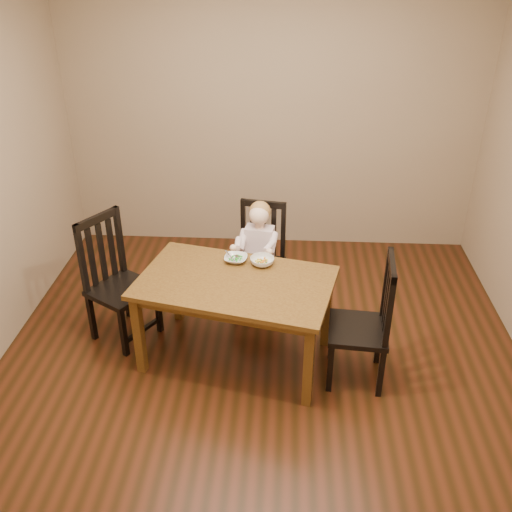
# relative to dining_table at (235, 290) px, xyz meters

# --- Properties ---
(room) EXTENTS (4.01, 4.01, 2.71)m
(room) POSITION_rel_dining_table_xyz_m (0.19, -0.05, 0.74)
(room) COLOR #431D0E
(room) RESTS_ON ground
(dining_table) EXTENTS (1.52, 1.11, 0.69)m
(dining_table) POSITION_rel_dining_table_xyz_m (0.00, 0.00, 0.00)
(dining_table) COLOR #472C10
(dining_table) RESTS_ON room
(chair_child) EXTENTS (0.46, 0.44, 0.93)m
(chair_child) POSITION_rel_dining_table_xyz_m (0.14, 0.75, -0.16)
(chair_child) COLOR black
(chair_child) RESTS_ON room
(chair_left) EXTENTS (0.59, 0.60, 1.02)m
(chair_left) POSITION_rel_dining_table_xyz_m (-0.95, 0.25, -0.12)
(chair_left) COLOR black
(chair_left) RESTS_ON room
(chair_right) EXTENTS (0.44, 0.46, 0.99)m
(chair_right) POSITION_rel_dining_table_xyz_m (0.93, -0.17, -0.13)
(chair_right) COLOR black
(chair_right) RESTS_ON room
(toddler) EXTENTS (0.36, 0.43, 0.53)m
(toddler) POSITION_rel_dining_table_xyz_m (0.13, 0.70, -0.02)
(toddler) COLOR white
(toddler) RESTS_ON chair_child
(bowl_peas) EXTENTS (0.19, 0.19, 0.04)m
(bowl_peas) POSITION_rel_dining_table_xyz_m (-0.02, 0.28, 0.10)
(bowl_peas) COLOR silver
(bowl_peas) RESTS_ON dining_table
(bowl_veg) EXTENTS (0.18, 0.18, 0.06)m
(bowl_veg) POSITION_rel_dining_table_xyz_m (0.18, 0.24, 0.11)
(bowl_veg) COLOR silver
(bowl_veg) RESTS_ON dining_table
(fork) EXTENTS (0.09, 0.10, 0.05)m
(fork) POSITION_rel_dining_table_xyz_m (-0.06, 0.26, 0.12)
(fork) COLOR silver
(fork) RESTS_ON bowl_peas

